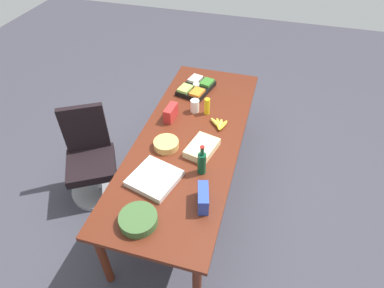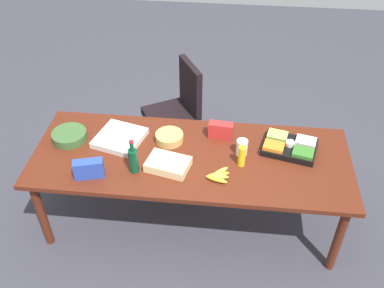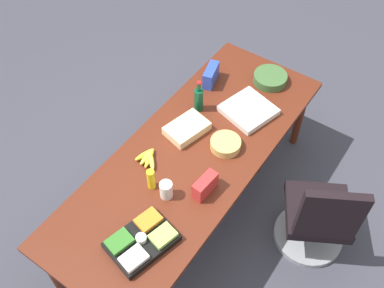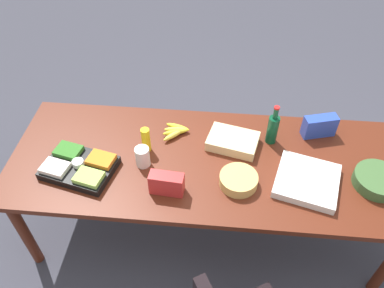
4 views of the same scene
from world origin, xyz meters
name	(u,v)px [view 4 (image 4 of 4)]	position (x,y,z in m)	size (l,w,h in m)	color
ground_plane	(204,225)	(0.00, 0.00, 0.00)	(10.00, 10.00, 0.00)	#3A3944
conference_table	(207,167)	(0.00, 0.00, 0.68)	(2.53, 0.96, 0.75)	#532011
mustard_bottle	(146,140)	(0.40, -0.06, 0.84)	(0.06, 0.06, 0.18)	yellow
sheet_cake	(233,141)	(-0.16, -0.16, 0.79)	(0.32, 0.22, 0.07)	beige
chip_bag_blue	(319,126)	(-0.73, -0.31, 0.83)	(0.22, 0.08, 0.15)	#2945AD
veggie_tray	(79,167)	(0.78, 0.16, 0.79)	(0.48, 0.39, 0.09)	black
pizza_box	(307,181)	(-0.61, 0.13, 0.78)	(0.36, 0.36, 0.05)	silver
chip_bag_red	(167,184)	(0.22, 0.27, 0.82)	(0.20, 0.08, 0.14)	red
chip_bowl	(238,180)	(-0.20, 0.17, 0.79)	(0.23, 0.23, 0.07)	tan
wine_bottle	(273,128)	(-0.41, -0.22, 0.86)	(0.09, 0.09, 0.29)	#0C4328
banana_bunch	(176,131)	(0.23, -0.23, 0.78)	(0.18, 0.19, 0.04)	yellow
salad_bowl	(378,180)	(-1.02, 0.10, 0.79)	(0.28, 0.28, 0.07)	#3A5D2F
mayo_jar	(143,157)	(0.40, 0.07, 0.82)	(0.09, 0.09, 0.14)	white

